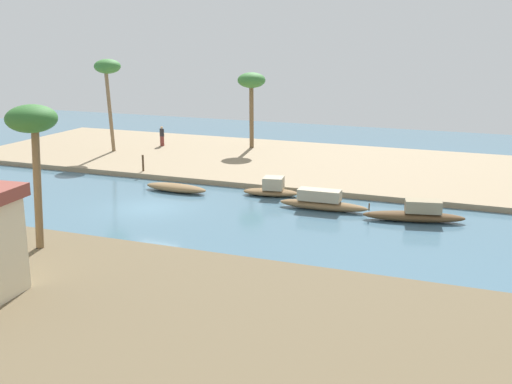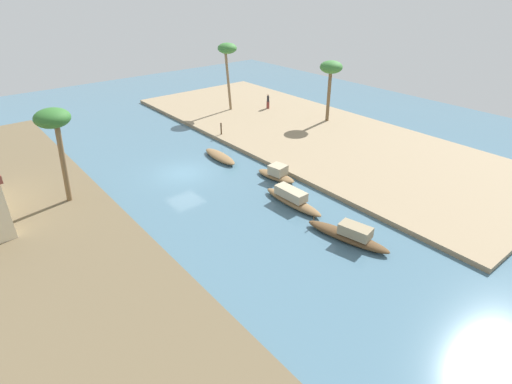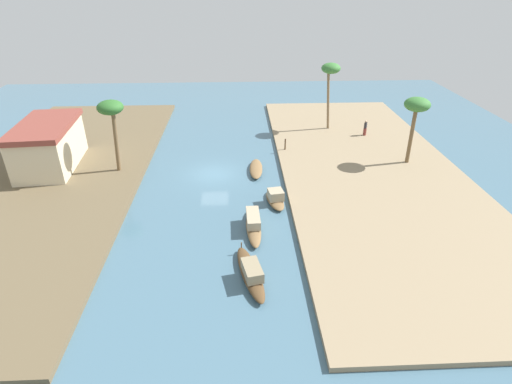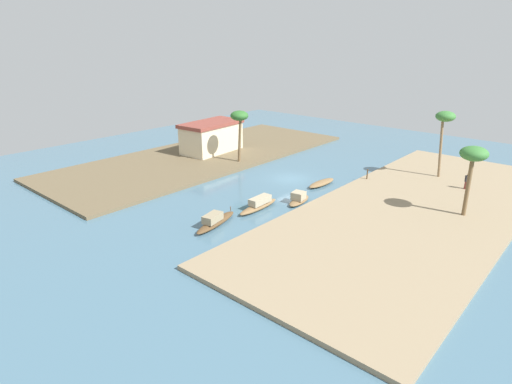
{
  "view_description": "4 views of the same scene",
  "coord_description": "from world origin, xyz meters",
  "px_view_note": "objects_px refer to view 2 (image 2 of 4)",
  "views": [
    {
      "loc": [
        -18.03,
        29.54,
        9.63
      ],
      "look_at": [
        -5.87,
        -1.3,
        1.17
      ],
      "focal_mm": 44.52,
      "sensor_mm": 36.0,
      "label": 1
    },
    {
      "loc": [
        -25.82,
        13.66,
        13.69
      ],
      "look_at": [
        -7.66,
        -1.16,
        1.1
      ],
      "focal_mm": 28.3,
      "sensor_mm": 36.0,
      "label": 2
    },
    {
      "loc": [
        -32.7,
        -2.29,
        15.75
      ],
      "look_at": [
        -5.05,
        -3.56,
        0.81
      ],
      "focal_mm": 28.45,
      "sensor_mm": 36.0,
      "label": 3
    },
    {
      "loc": [
        -35.82,
        -26.39,
        14.57
      ],
      "look_at": [
        -8.16,
        -2.07,
        1.16
      ],
      "focal_mm": 29.39,
      "sensor_mm": 36.0,
      "label": 4
    }
  ],
  "objects_px": {
    "sampan_near_left_bank": "(349,235)",
    "palm_tree_left_near": "(331,70)",
    "mooring_post": "(221,129)",
    "sampan_upstream_small": "(277,174)",
    "sampan_foreground": "(220,156)",
    "sampan_midstream": "(292,199)",
    "palm_tree_right_tall": "(53,123)",
    "palm_tree_left_far": "(227,52)",
    "person_on_near_bank": "(268,102)"
  },
  "relations": [
    {
      "from": "sampan_near_left_bank",
      "to": "palm_tree_left_near",
      "type": "height_order",
      "value": "palm_tree_left_near"
    },
    {
      "from": "mooring_post",
      "to": "palm_tree_left_near",
      "type": "bearing_deg",
      "value": -108.05
    },
    {
      "from": "sampan_upstream_small",
      "to": "sampan_foreground",
      "type": "relative_size",
      "value": 0.83
    },
    {
      "from": "sampan_midstream",
      "to": "palm_tree_right_tall",
      "type": "bearing_deg",
      "value": 48.5
    },
    {
      "from": "palm_tree_left_near",
      "to": "palm_tree_left_far",
      "type": "height_order",
      "value": "palm_tree_left_far"
    },
    {
      "from": "sampan_foreground",
      "to": "sampan_midstream",
      "type": "height_order",
      "value": "sampan_midstream"
    },
    {
      "from": "sampan_near_left_bank",
      "to": "mooring_post",
      "type": "xyz_separation_m",
      "value": [
        18.79,
        -4.06,
        0.47
      ]
    },
    {
      "from": "sampan_near_left_bank",
      "to": "mooring_post",
      "type": "bearing_deg",
      "value": -24.35
    },
    {
      "from": "palm_tree_right_tall",
      "to": "person_on_near_bank",
      "type": "bearing_deg",
      "value": -72.27
    },
    {
      "from": "sampan_foreground",
      "to": "palm_tree_right_tall",
      "type": "height_order",
      "value": "palm_tree_right_tall"
    },
    {
      "from": "sampan_upstream_small",
      "to": "palm_tree_right_tall",
      "type": "height_order",
      "value": "palm_tree_right_tall"
    },
    {
      "from": "sampan_midstream",
      "to": "palm_tree_right_tall",
      "type": "distance_m",
      "value": 15.83
    },
    {
      "from": "sampan_midstream",
      "to": "person_on_near_bank",
      "type": "relative_size",
      "value": 3.07
    },
    {
      "from": "sampan_near_left_bank",
      "to": "mooring_post",
      "type": "relative_size",
      "value": 4.8
    },
    {
      "from": "sampan_midstream",
      "to": "palm_tree_left_far",
      "type": "height_order",
      "value": "palm_tree_left_far"
    },
    {
      "from": "sampan_upstream_small",
      "to": "palm_tree_left_near",
      "type": "distance_m",
      "value": 15.2
    },
    {
      "from": "sampan_foreground",
      "to": "person_on_near_bank",
      "type": "relative_size",
      "value": 2.56
    },
    {
      "from": "sampan_foreground",
      "to": "sampan_upstream_small",
      "type": "bearing_deg",
      "value": -165.67
    },
    {
      "from": "sampan_near_left_bank",
      "to": "sampan_foreground",
      "type": "xyz_separation_m",
      "value": [
        14.61,
        -0.98,
        -0.18
      ]
    },
    {
      "from": "sampan_near_left_bank",
      "to": "palm_tree_left_far",
      "type": "distance_m",
      "value": 27.28
    },
    {
      "from": "sampan_midstream",
      "to": "person_on_near_bank",
      "type": "bearing_deg",
      "value": -37.9
    },
    {
      "from": "sampan_foreground",
      "to": "person_on_near_bank",
      "type": "bearing_deg",
      "value": -54.55
    },
    {
      "from": "sampan_foreground",
      "to": "palm_tree_left_near",
      "type": "height_order",
      "value": "palm_tree_left_near"
    },
    {
      "from": "person_on_near_bank",
      "to": "palm_tree_right_tall",
      "type": "height_order",
      "value": "palm_tree_right_tall"
    },
    {
      "from": "sampan_upstream_small",
      "to": "sampan_foreground",
      "type": "distance_m",
      "value": 5.95
    },
    {
      "from": "sampan_midstream",
      "to": "mooring_post",
      "type": "height_order",
      "value": "mooring_post"
    },
    {
      "from": "sampan_near_left_bank",
      "to": "sampan_upstream_small",
      "type": "xyz_separation_m",
      "value": [
        8.79,
        -2.2,
        -0.0
      ]
    },
    {
      "from": "sampan_midstream",
      "to": "person_on_near_bank",
      "type": "distance_m",
      "value": 21.51
    },
    {
      "from": "sampan_upstream_small",
      "to": "palm_tree_left_far",
      "type": "relative_size",
      "value": 0.49
    },
    {
      "from": "sampan_midstream",
      "to": "palm_tree_right_tall",
      "type": "height_order",
      "value": "palm_tree_right_tall"
    },
    {
      "from": "sampan_upstream_small",
      "to": "sampan_midstream",
      "type": "distance_m",
      "value": 4.08
    },
    {
      "from": "sampan_midstream",
      "to": "mooring_post",
      "type": "distance_m",
      "value": 14.14
    },
    {
      "from": "sampan_upstream_small",
      "to": "person_on_near_bank",
      "type": "distance_m",
      "value": 17.5
    },
    {
      "from": "sampan_midstream",
      "to": "palm_tree_left_near",
      "type": "distance_m",
      "value": 18.48
    },
    {
      "from": "sampan_upstream_small",
      "to": "sampan_near_left_bank",
      "type": "bearing_deg",
      "value": 156.44
    },
    {
      "from": "palm_tree_left_near",
      "to": "palm_tree_right_tall",
      "type": "relative_size",
      "value": 0.96
    },
    {
      "from": "mooring_post",
      "to": "palm_tree_left_far",
      "type": "xyz_separation_m",
      "value": [
        6.07,
        -5.31,
        5.73
      ]
    },
    {
      "from": "palm_tree_left_near",
      "to": "palm_tree_right_tall",
      "type": "bearing_deg",
      "value": 91.09
    },
    {
      "from": "sampan_near_left_bank",
      "to": "mooring_post",
      "type": "height_order",
      "value": "mooring_post"
    },
    {
      "from": "sampan_midstream",
      "to": "mooring_post",
      "type": "relative_size",
      "value": 4.52
    },
    {
      "from": "sampan_near_left_bank",
      "to": "mooring_post",
      "type": "distance_m",
      "value": 19.23
    },
    {
      "from": "sampan_near_left_bank",
      "to": "sampan_upstream_small",
      "type": "distance_m",
      "value": 9.06
    },
    {
      "from": "sampan_near_left_bank",
      "to": "sampan_upstream_small",
      "type": "height_order",
      "value": "sampan_near_left_bank"
    },
    {
      "from": "sampan_near_left_bank",
      "to": "person_on_near_bank",
      "type": "height_order",
      "value": "person_on_near_bank"
    },
    {
      "from": "sampan_foreground",
      "to": "sampan_midstream",
      "type": "relative_size",
      "value": 0.83
    },
    {
      "from": "palm_tree_left_far",
      "to": "person_on_near_bank",
      "type": "bearing_deg",
      "value": -122.74
    },
    {
      "from": "sampan_foreground",
      "to": "mooring_post",
      "type": "bearing_deg",
      "value": -33.87
    },
    {
      "from": "person_on_near_bank",
      "to": "mooring_post",
      "type": "bearing_deg",
      "value": -34.38
    },
    {
      "from": "sampan_upstream_small",
      "to": "mooring_post",
      "type": "xyz_separation_m",
      "value": [
        10.0,
        -1.86,
        0.47
      ]
    },
    {
      "from": "sampan_midstream",
      "to": "palm_tree_right_tall",
      "type": "xyz_separation_m",
      "value": [
        9.58,
        11.44,
        5.28
      ]
    }
  ]
}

